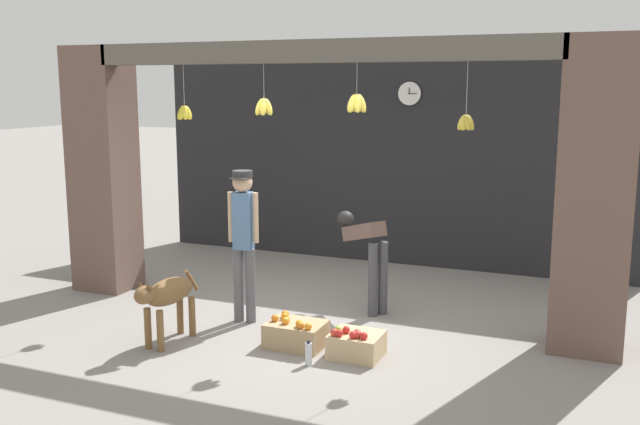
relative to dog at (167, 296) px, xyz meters
name	(u,v)px	position (x,y,z in m)	size (l,w,h in m)	color
ground_plane	(305,322)	(1.03, 1.14, -0.51)	(60.00, 60.00, 0.00)	gray
shop_back_wall	(386,159)	(1.03, 4.13, 1.03)	(7.14, 0.12, 3.07)	#232326
shop_pillar_left	(103,170)	(-1.89, 1.44, 1.03)	(0.70, 0.60, 3.07)	brown
shop_pillar_right	(595,198)	(3.94, 1.44, 1.03)	(0.70, 0.60, 3.07)	brown
storefront_awning	(309,55)	(1.03, 1.26, 2.41)	(5.24, 0.30, 0.92)	#5B564C
dog	(167,296)	(0.00, 0.00, 0.00)	(0.33, 0.96, 0.73)	brown
shopkeeper	(243,233)	(0.40, 0.90, 0.50)	(0.34, 0.29, 1.70)	#56565B
worker_stooping	(366,248)	(1.50, 1.83, 0.24)	(0.75, 0.62, 1.11)	#424247
fruit_crate_oranges	(296,334)	(1.24, 0.42, -0.37)	(0.57, 0.43, 0.32)	tan
fruit_crate_apples	(356,344)	(1.89, 0.39, -0.38)	(0.49, 0.43, 0.31)	tan
water_bottle	(309,354)	(1.55, 0.02, -0.39)	(0.06, 0.06, 0.24)	silver
wall_clock	(410,94)	(1.37, 4.05, 1.98)	(0.35, 0.03, 0.35)	black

